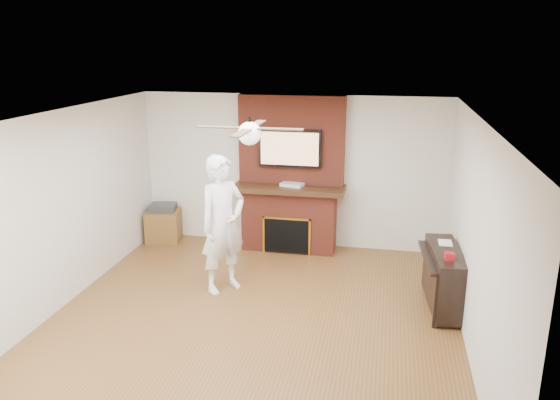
% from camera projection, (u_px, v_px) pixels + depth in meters
% --- Properties ---
extents(room_shell, '(5.36, 5.86, 2.86)m').
position_uv_depth(room_shell, '(251.00, 225.00, 6.36)').
color(room_shell, brown).
rests_on(room_shell, ground).
extents(fireplace, '(1.78, 0.64, 2.50)m').
position_uv_depth(fireplace, '(290.00, 190.00, 8.83)').
color(fireplace, maroon).
rests_on(fireplace, ground).
extents(tv, '(1.00, 0.08, 0.60)m').
position_uv_depth(tv, '(290.00, 148.00, 8.59)').
color(tv, black).
rests_on(tv, fireplace).
extents(ceiling_fan, '(1.21, 1.21, 0.31)m').
position_uv_depth(ceiling_fan, '(249.00, 132.00, 6.06)').
color(ceiling_fan, black).
rests_on(ceiling_fan, room_shell).
extents(person, '(0.79, 0.83, 1.89)m').
position_uv_depth(person, '(223.00, 224.00, 7.32)').
color(person, white).
rests_on(person, ground).
extents(side_table, '(0.64, 0.64, 0.63)m').
position_uv_depth(side_table, '(164.00, 223.00, 9.38)').
color(side_table, brown).
rests_on(side_table, ground).
extents(piano, '(0.55, 1.24, 0.88)m').
position_uv_depth(piano, '(444.00, 277.00, 6.94)').
color(piano, black).
rests_on(piano, ground).
extents(cable_box, '(0.39, 0.29, 0.05)m').
position_uv_depth(cable_box, '(292.00, 185.00, 8.70)').
color(cable_box, silver).
rests_on(cable_box, fireplace).
extents(candle_orange, '(0.07, 0.07, 0.13)m').
position_uv_depth(candle_orange, '(282.00, 247.00, 8.95)').
color(candle_orange, red).
rests_on(candle_orange, ground).
extents(candle_green, '(0.07, 0.07, 0.10)m').
position_uv_depth(candle_green, '(292.00, 249.00, 8.89)').
color(candle_green, '#486D2B').
rests_on(candle_green, ground).
extents(candle_cream, '(0.07, 0.07, 0.10)m').
position_uv_depth(candle_cream, '(290.00, 250.00, 8.85)').
color(candle_cream, '#FAE5C7').
rests_on(candle_cream, ground).
extents(candle_blue, '(0.06, 0.06, 0.08)m').
position_uv_depth(candle_blue, '(298.00, 249.00, 8.90)').
color(candle_blue, '#3553A0').
rests_on(candle_blue, ground).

